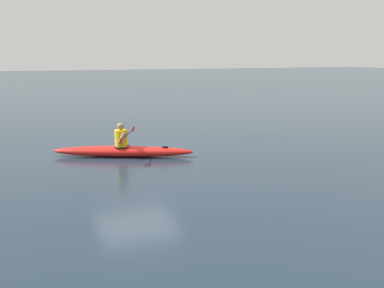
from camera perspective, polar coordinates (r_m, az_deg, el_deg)
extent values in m
plane|color=#1E2D3D|center=(13.91, -7.38, -1.03)|extent=(160.00, 160.00, 0.00)
ellipsoid|color=red|center=(13.30, -8.93, -0.95)|extent=(4.06, 2.25, 0.32)
torus|color=black|center=(13.27, -9.00, -0.36)|extent=(0.67, 0.67, 0.04)
cylinder|color=black|center=(13.08, -3.51, -0.36)|extent=(0.18, 0.18, 0.02)
cylinder|color=yellow|center=(13.23, -9.18, 0.76)|extent=(0.37, 0.37, 0.49)
sphere|color=#936B4C|center=(13.17, -9.23, 2.27)|extent=(0.21, 0.21, 0.21)
cylinder|color=black|center=(13.17, -8.34, 1.24)|extent=(0.88, 1.88, 0.03)
ellipsoid|color=red|center=(14.16, -7.60, 1.97)|extent=(0.20, 0.38, 0.17)
ellipsoid|color=red|center=(12.18, -9.20, 0.39)|extent=(0.20, 0.38, 0.17)
cylinder|color=#936B4C|center=(13.47, -8.62, 1.21)|extent=(0.15, 0.32, 0.34)
cylinder|color=#936B4C|center=(12.93, -9.08, 0.77)|extent=(0.27, 0.24, 0.34)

